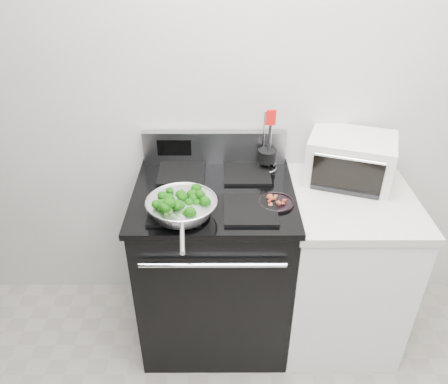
{
  "coord_description": "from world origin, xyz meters",
  "views": [
    {
      "loc": [
        -0.25,
        -0.38,
        2.09
      ],
      "look_at": [
        -0.25,
        1.36,
        0.98
      ],
      "focal_mm": 35.0,
      "sensor_mm": 36.0,
      "label": 1
    }
  ],
  "objects_px": {
    "bacon_plate": "(276,201)",
    "toaster_oven": "(350,159)",
    "skillet": "(182,206)",
    "utensil_holder": "(267,159)",
    "gas_range": "(215,263)"
  },
  "relations": [
    {
      "from": "utensil_holder",
      "to": "toaster_oven",
      "type": "relative_size",
      "value": 0.68
    },
    {
      "from": "utensil_holder",
      "to": "toaster_oven",
      "type": "xyz_separation_m",
      "value": [
        0.42,
        -0.06,
        0.03
      ]
    },
    {
      "from": "skillet",
      "to": "toaster_oven",
      "type": "bearing_deg",
      "value": 18.87
    },
    {
      "from": "skillet",
      "to": "utensil_holder",
      "type": "xyz_separation_m",
      "value": [
        0.41,
        0.43,
        0.01
      ]
    },
    {
      "from": "gas_range",
      "to": "toaster_oven",
      "type": "relative_size",
      "value": 2.28
    },
    {
      "from": "gas_range",
      "to": "bacon_plate",
      "type": "xyz_separation_m",
      "value": [
        0.29,
        -0.11,
        0.48
      ]
    },
    {
      "from": "skillet",
      "to": "gas_range",
      "type": "bearing_deg",
      "value": 51.09
    },
    {
      "from": "gas_range",
      "to": "bacon_plate",
      "type": "relative_size",
      "value": 6.76
    },
    {
      "from": "gas_range",
      "to": "utensil_holder",
      "type": "relative_size",
      "value": 3.35
    },
    {
      "from": "bacon_plate",
      "to": "toaster_oven",
      "type": "height_order",
      "value": "toaster_oven"
    },
    {
      "from": "skillet",
      "to": "toaster_oven",
      "type": "xyz_separation_m",
      "value": [
        0.83,
        0.37,
        0.04
      ]
    },
    {
      "from": "bacon_plate",
      "to": "gas_range",
      "type": "bearing_deg",
      "value": 159.64
    },
    {
      "from": "utensil_holder",
      "to": "toaster_oven",
      "type": "bearing_deg",
      "value": -11.79
    },
    {
      "from": "gas_range",
      "to": "skillet",
      "type": "distance_m",
      "value": 0.57
    },
    {
      "from": "gas_range",
      "to": "bacon_plate",
      "type": "height_order",
      "value": "gas_range"
    }
  ]
}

